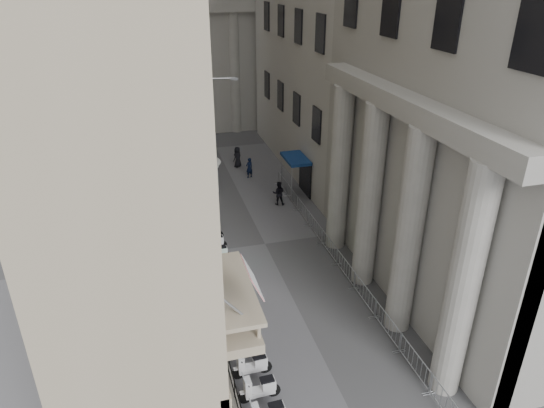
{
  "coord_description": "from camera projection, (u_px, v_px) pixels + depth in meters",
  "views": [
    {
      "loc": [
        -6.53,
        -6.51,
        15.6
      ],
      "look_at": [
        -0.5,
        15.69,
        4.5
      ],
      "focal_mm": 32.0,
      "sensor_mm": 36.0,
      "label": 1
    }
  ],
  "objects": [
    {
      "name": "street_lamp",
      "position": [
        207.0,
        127.0,
        35.47
      ],
      "size": [
        2.86,
        0.59,
        8.81
      ],
      "rotation": [
        0.0,
        0.0,
        -0.14
      ],
      "color": "#94979D",
      "rests_on": "ground"
    },
    {
      "name": "pedestrian_b",
      "position": [
        279.0,
        193.0,
        35.47
      ],
      "size": [
        1.03,
        0.9,
        1.82
      ],
      "primitive_type": "imported",
      "rotation": [
        0.0,
        0.0,
        2.87
      ],
      "color": "black",
      "rests_on": "ground"
    },
    {
      "name": "barrier_2",
      "position": [
        386.0,
        334.0,
        23.06
      ],
      "size": [
        0.6,
        2.4,
        1.1
      ],
      "primitive_type": null,
      "color": "#A7AAAE",
      "rests_on": "ground"
    },
    {
      "name": "info_kiosk",
      "position": [
        202.0,
        257.0,
        27.67
      ],
      "size": [
        0.38,
        0.84,
        1.72
      ],
      "rotation": [
        0.0,
        0.0,
        -0.16
      ],
      "color": "black",
      "rests_on": "ground"
    },
    {
      "name": "scooter_8",
      "position": [
        230.0,
        301.0,
        25.33
      ],
      "size": [
        1.42,
        0.6,
        1.5
      ],
      "primitive_type": null,
      "rotation": [
        0.0,
        0.0,
        1.6
      ],
      "color": "silver",
      "rests_on": "ground"
    },
    {
      "name": "scooter_11",
      "position": [
        217.0,
        262.0,
        28.79
      ],
      "size": [
        1.42,
        0.6,
        1.5
      ],
      "primitive_type": null,
      "rotation": [
        0.0,
        0.0,
        1.6
      ],
      "color": "silver",
      "rests_on": "ground"
    },
    {
      "name": "barrier_7",
      "position": [
        303.0,
        218.0,
        33.93
      ],
      "size": [
        0.6,
        2.4,
        1.1
      ],
      "primitive_type": null,
      "color": "#A7AAAE",
      "rests_on": "ground"
    },
    {
      "name": "barrier_4",
      "position": [
        345.0,
        276.0,
        27.41
      ],
      "size": [
        0.6,
        2.4,
        1.1
      ],
      "primitive_type": null,
      "color": "#A7AAAE",
      "rests_on": "ground"
    },
    {
      "name": "pedestrian_c",
      "position": [
        237.0,
        157.0,
        42.34
      ],
      "size": [
        1.05,
        1.02,
        1.82
      ],
      "primitive_type": "imported",
      "rotation": [
        0.0,
        0.0,
        3.86
      ],
      "color": "black",
      "rests_on": "ground"
    },
    {
      "name": "scooter_10",
      "position": [
        221.0,
        274.0,
        27.64
      ],
      "size": [
        1.42,
        0.6,
        1.5
      ],
      "primitive_type": null,
      "rotation": [
        0.0,
        0.0,
        1.6
      ],
      "color": "silver",
      "rests_on": "ground"
    },
    {
      "name": "scooter_3",
      "position": [
        260.0,
        399.0,
        19.57
      ],
      "size": [
        1.42,
        0.6,
        1.5
      ],
      "primitive_type": null,
      "rotation": [
        0.0,
        0.0,
        1.6
      ],
      "color": "silver",
      "rests_on": "ground"
    },
    {
      "name": "scooter_13",
      "position": [
        210.0,
        240.0,
        31.1
      ],
      "size": [
        1.42,
        0.6,
        1.5
      ],
      "primitive_type": null,
      "rotation": [
        0.0,
        0.0,
        1.6
      ],
      "color": "silver",
      "rests_on": "ground"
    },
    {
      "name": "security_tent",
      "position": [
        198.0,
        158.0,
        37.44
      ],
      "size": [
        3.77,
        3.77,
        3.07
      ],
      "color": "silver",
      "rests_on": "ground"
    },
    {
      "name": "scooter_4",
      "position": [
        253.0,
        375.0,
        20.72
      ],
      "size": [
        1.42,
        0.6,
        1.5
      ],
      "primitive_type": null,
      "rotation": [
        0.0,
        0.0,
        1.6
      ],
      "color": "silver",
      "rests_on": "ground"
    },
    {
      "name": "scooter_6",
      "position": [
        240.0,
        334.0,
        23.03
      ],
      "size": [
        1.42,
        0.6,
        1.5
      ],
      "primitive_type": null,
      "rotation": [
        0.0,
        0.0,
        1.6
      ],
      "color": "silver",
      "rests_on": "ground"
    },
    {
      "name": "iron_fence",
      "position": [
        200.0,
        263.0,
        28.61
      ],
      "size": [
        0.3,
        28.0,
        1.4
      ],
      "primitive_type": null,
      "color": "black",
      "rests_on": "ground"
    },
    {
      "name": "scooter_12",
      "position": [
        214.0,
        250.0,
        29.94
      ],
      "size": [
        1.42,
        0.6,
        1.5
      ],
      "primitive_type": null,
      "rotation": [
        0.0,
        0.0,
        1.6
      ],
      "color": "silver",
      "rests_on": "ground"
    },
    {
      "name": "pedestrian_a",
      "position": [
        249.0,
        168.0,
        40.18
      ],
      "size": [
        0.73,
        0.61,
        1.71
      ],
      "primitive_type": "imported",
      "rotation": [
        0.0,
        0.0,
        3.52
      ],
      "color": "black",
      "rests_on": "ground"
    },
    {
      "name": "scooter_9",
      "position": [
        225.0,
        287.0,
        26.48
      ],
      "size": [
        1.42,
        0.6,
        1.5
      ],
      "primitive_type": null,
      "rotation": [
        0.0,
        0.0,
        1.6
      ],
      "color": "silver",
      "rests_on": "ground"
    },
    {
      "name": "blue_awning",
      "position": [
        295.0,
        194.0,
        37.56
      ],
      "size": [
        1.6,
        3.0,
        3.0
      ],
      "primitive_type": null,
      "color": "navy",
      "rests_on": "ground"
    },
    {
      "name": "barrier_6",
      "position": [
        315.0,
        234.0,
        31.76
      ],
      "size": [
        0.6,
        2.4,
        1.1
      ],
      "primitive_type": null,
      "color": "#A7AAAE",
      "rests_on": "ground"
    },
    {
      "name": "barrier_1",
      "position": [
        413.0,
        372.0,
        20.89
      ],
      "size": [
        0.6,
        2.4,
        1.1
      ],
      "primitive_type": null,
      "color": "#A7AAAE",
      "rests_on": "ground"
    },
    {
      "name": "barrier_5",
      "position": [
        329.0,
        254.0,
        29.58
      ],
      "size": [
        0.6,
        2.4,
        1.1
      ],
      "primitive_type": null,
      "color": "#A7AAAE",
      "rests_on": "ground"
    },
    {
      "name": "scooter_14",
      "position": [
        207.0,
        230.0,
        32.25
      ],
      "size": [
        1.42,
        0.6,
        1.5
      ],
      "primitive_type": null,
      "rotation": [
        0.0,
        0.0,
        1.6
      ],
      "color": "silver",
      "rests_on": "ground"
    },
    {
      "name": "scooter_7",
      "position": [
        235.0,
        317.0,
        24.18
      ],
      "size": [
        1.42,
        0.6,
        1.5
      ],
      "primitive_type": null,
      "rotation": [
        0.0,
        0.0,
        1.6
      ],
      "color": "silver",
      "rests_on": "ground"
    },
    {
      "name": "scooter_5",
      "position": [
        246.0,
        354.0,
        21.87
      ],
      "size": [
        1.42,
        0.6,
        1.5
      ],
      "primitive_type": null,
      "rotation": [
        0.0,
        0.0,
        1.6
      ],
      "color": "silver",
      "rests_on": "ground"
    },
    {
      "name": "barrier_8",
      "position": [
        292.0,
        203.0,
        36.1
      ],
      "size": [
        0.6,
        2.4,
        1.1
      ],
      "primitive_type": null,
      "color": "#A7AAAE",
      "rests_on": "ground"
    },
    {
      "name": "barrier_3",
      "position": [
        364.0,
        303.0,
        25.24
      ],
      "size": [
        0.6,
        2.4,
        1.1
      ],
      "primitive_type": null,
      "color": "#A7AAAE",
      "rests_on": "ground"
    },
    {
      "name": "barrier_9",
      "position": [
        283.0,
        190.0,
        38.27
      ],
      "size": [
        0.6,
        2.4,
        1.1
      ],
      "primitive_type": null,
      "color": "#A7AAAE",
      "rests_on": "ground"
    }
  ]
}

